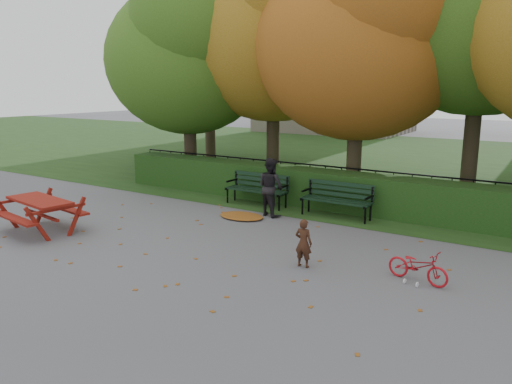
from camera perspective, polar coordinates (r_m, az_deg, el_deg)
The scene contains 17 objects.
ground at distance 10.38m, azimuth -4.81°, elevation -6.41°, with size 90.00×90.00×0.00m, color slate.
grass_strip at distance 22.83m, azimuth 17.20°, elevation 3.30°, with size 90.00×90.00×0.00m, color #1E3814.
building_left at distance 37.20m, azimuth 9.29°, elevation 18.46°, with size 10.00×7.00×15.00m, color beige.
hedge at distance 13.96m, azimuth 6.50°, elevation 0.50°, with size 13.00×0.90×1.00m, color black.
iron_fence at distance 14.66m, azimuth 7.90°, elevation 1.17°, with size 14.00×0.04×1.02m.
tree_a at distance 17.49m, azimuth -7.50°, elevation 16.05°, with size 5.88×5.60×7.48m.
tree_b at distance 16.94m, azimuth 2.68°, elevation 19.26°, with size 6.72×6.40×8.79m.
tree_c at distance 14.76m, azimuth 12.63°, elevation 17.80°, with size 6.30×6.00×8.00m.
tree_f at distance 21.65m, azimuth -5.13°, elevation 18.44°, with size 6.93×6.60×9.19m.
bench_left at distance 13.90m, azimuth 0.22°, elevation 0.61°, with size 1.80×0.57×0.88m.
bench_right at distance 12.79m, azimuth 9.31°, elevation -0.56°, with size 1.80×0.57×0.88m.
picnic_table at distance 12.35m, azimuth -23.46°, elevation -1.52°, with size 1.98×1.68×0.87m.
leaf_pile at distance 12.67m, azimuth -1.68°, elevation -2.75°, with size 1.20×0.83×0.08m, color brown.
leaf_scatter at distance 10.60m, azimuth -3.82°, elevation -5.96°, with size 9.00×5.70×0.01m, color brown, non-canonical shape.
child at distance 9.23m, azimuth 5.45°, elevation -5.83°, with size 0.33×0.22×0.91m, color #391E12.
adult at distance 12.72m, azimuth 1.69°, elevation 0.58°, with size 0.73×0.57×1.50m, color black.
bicycle at distance 8.99m, azimuth 18.02°, elevation -8.06°, with size 0.38×1.08×0.57m, color #B01018.
Camera 1 is at (6.05, -7.76, 3.29)m, focal length 35.00 mm.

